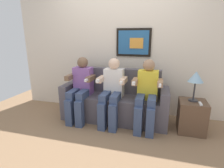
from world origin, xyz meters
The scene contains 9 objects.
ground_plane centered at (0.00, 0.00, 0.00)m, with size 5.51×5.51×0.00m, color #8C6B4C.
back_wall_assembly centered at (0.01, 0.76, 1.30)m, with size 4.24×0.10×2.60m.
couch centered at (0.00, 0.33, 0.31)m, with size 1.84×0.58×0.90m.
person_on_left centered at (-0.57, 0.16, 0.61)m, with size 0.46×0.56×1.11m.
person_in_middle centered at (0.00, 0.16, 0.61)m, with size 0.46×0.56×1.11m.
person_on_right centered at (0.57, 0.16, 0.61)m, with size 0.46×0.56×1.11m.
side_table_right centered at (1.27, 0.22, 0.25)m, with size 0.40×0.40×0.50m.
table_lamp centered at (1.27, 0.24, 0.86)m, with size 0.22×0.22×0.46m.
spare_remote_on_table centered at (1.35, 0.11, 0.51)m, with size 0.04×0.13×0.02m, color white.
Camera 1 is at (0.75, -2.54, 1.45)m, focal length 28.23 mm.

